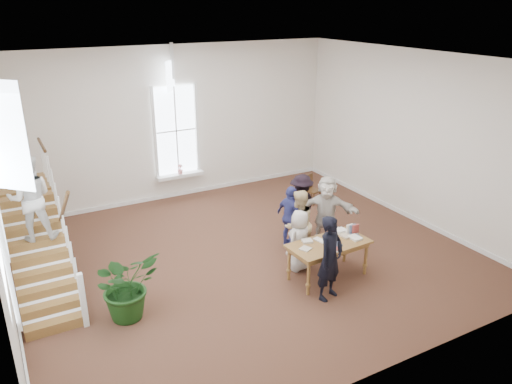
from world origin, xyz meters
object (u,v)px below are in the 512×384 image
library_table (329,246)px  person_yellow (298,224)px  woman_cluster_a (291,217)px  woman_cluster_b (301,205)px  woman_cluster_c (326,210)px  floor_plant (126,285)px  elderly_woman (299,240)px  police_officer (330,258)px  side_chair (311,188)px

library_table → person_yellow: size_ratio=1.10×
woman_cluster_a → woman_cluster_b: woman_cluster_b is taller
woman_cluster_c → floor_plant: size_ratio=1.27×
elderly_woman → woman_cluster_a: (0.42, 1.02, 0.07)m
woman_cluster_a → woman_cluster_b: size_ratio=0.96×
library_table → police_officer: 0.82m
police_officer → woman_cluster_b: bearing=48.1°
elderly_woman → floor_plant: size_ratio=1.04×
side_chair → police_officer: bearing=-138.6°
woman_cluster_b → woman_cluster_c: size_ratio=0.94×
woman_cluster_a → side_chair: bearing=-53.2°
police_officer → woman_cluster_c: bearing=36.0°
person_yellow → side_chair: 3.38m
elderly_woman → woman_cluster_c: bearing=-168.5°
police_officer → woman_cluster_c: police_officer is taller
police_officer → floor_plant: size_ratio=1.31×
floor_plant → side_chair: size_ratio=1.54×
woman_cluster_a → woman_cluster_c: woman_cluster_c is taller
woman_cluster_c → side_chair: size_ratio=1.95×
woman_cluster_b → library_table: bearing=47.5°
police_officer → woman_cluster_a: (0.52, 2.27, -0.11)m
police_officer → side_chair: 5.05m
police_officer → woman_cluster_c: size_ratio=1.04×
police_officer → woman_cluster_b: police_officer is taller
woman_cluster_c → library_table: bearing=-84.4°
woman_cluster_b → police_officer: bearing=42.4°
person_yellow → floor_plant: 4.15m
library_table → side_chair: bearing=57.7°
woman_cluster_c → elderly_woman: bearing=-108.8°
floor_plant → elderly_woman: bearing=-0.7°
elderly_woman → floor_plant: (-3.82, 0.05, -0.03)m
library_table → side_chair: (2.07, 3.69, -0.26)m
library_table → police_officer: police_officer is taller
woman_cluster_a → library_table: bearing=169.6°
library_table → floor_plant: 4.25m
person_yellow → woman_cluster_a: size_ratio=1.06×
floor_plant → side_chair: 6.97m
library_table → person_yellow: 1.10m
person_yellow → woman_cluster_a: (0.12, 0.52, -0.05)m
woman_cluster_a → police_officer: bearing=158.3°
side_chair → library_table: bearing=-137.5°
library_table → police_officer: (-0.48, -0.65, 0.15)m
police_officer → elderly_woman: police_officer is taller
floor_plant → side_chair: (6.27, 3.05, -0.20)m
side_chair → woman_cluster_b: bearing=-149.6°
elderly_woman → floor_plant: 3.82m
police_officer → woman_cluster_a: police_officer is taller
woman_cluster_a → woman_cluster_c: bearing=-111.3°
library_table → woman_cluster_c: bearing=53.3°
woman_cluster_c → side_chair: 2.56m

